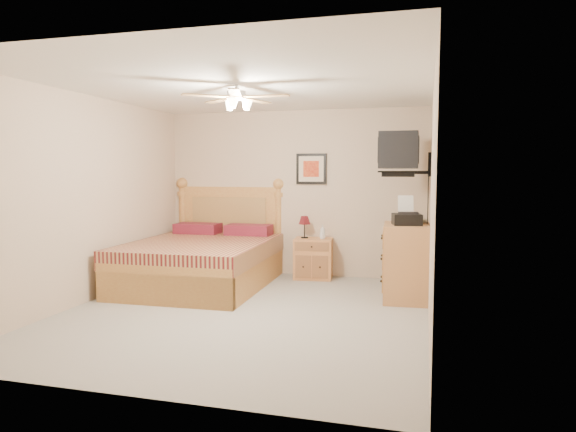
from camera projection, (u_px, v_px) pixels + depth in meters
floor at (245, 312)px, 5.77m from camera, size 4.50×4.50×0.00m
ceiling at (243, 87)px, 5.55m from camera, size 4.00×4.50×0.04m
wall_back at (294, 193)px, 7.83m from camera, size 4.00×0.04×2.50m
wall_front at (131, 220)px, 3.50m from camera, size 4.00×0.04×2.50m
wall_left at (88, 199)px, 6.18m from camera, size 0.04×4.50×2.50m
wall_right at (431, 205)px, 5.15m from camera, size 0.04×4.50×2.50m
bed at (201, 233)px, 7.05m from camera, size 1.80×2.33×1.49m
nightstand at (313, 258)px, 7.58m from camera, size 0.59×0.47×0.60m
table_lamp at (305, 227)px, 7.60m from camera, size 0.20×0.20×0.33m
lotion_bottle at (323, 232)px, 7.50m from camera, size 0.09×0.09×0.21m
framed_picture at (311, 169)px, 7.71m from camera, size 0.46×0.04×0.46m
dresser at (406, 262)px, 6.33m from camera, size 0.60×0.83×0.94m
fax_machine at (407, 210)px, 6.18m from camera, size 0.39×0.41×0.35m
magazine_lower at (409, 221)px, 6.50m from camera, size 0.24×0.29×0.03m
magazine_upper at (410, 219)px, 6.51m from camera, size 0.24×0.29×0.02m
wall_tv at (411, 153)px, 6.45m from camera, size 0.56×0.46×0.58m
ceiling_fan at (236, 97)px, 5.37m from camera, size 1.14×1.14×0.28m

